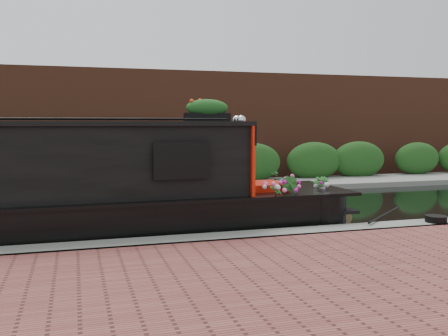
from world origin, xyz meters
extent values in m
plane|color=black|center=(0.00, 0.00, 0.00)|extent=(80.00, 80.00, 0.00)
cube|color=slate|center=(0.00, -3.30, 0.00)|extent=(40.00, 0.60, 0.50)
cube|color=gray|center=(0.00, 4.20, 0.00)|extent=(40.00, 2.40, 0.34)
cube|color=#1D4818|center=(0.00, 5.10, 0.00)|extent=(40.00, 1.10, 2.80)
cube|color=brown|center=(0.00, 7.20, 0.00)|extent=(40.00, 1.00, 8.00)
cube|color=red|center=(1.63, -1.89, 1.39)|extent=(0.09, 1.71, 1.32)
cube|color=black|center=(0.34, -2.76, 1.46)|extent=(0.88, 0.05, 0.54)
cube|color=red|center=(2.14, -1.89, 0.68)|extent=(0.80, 0.89, 0.49)
sphere|color=silver|center=(1.64, -2.03, 2.15)|extent=(0.18, 0.18, 0.18)
sphere|color=silver|center=(1.64, -1.75, 2.15)|extent=(0.18, 0.18, 0.18)
cube|color=black|center=(1.01, -1.89, 2.20)|extent=(0.87, 0.23, 0.16)
ellipsoid|color=#CE4216|center=(1.01, -1.89, 2.40)|extent=(0.95, 0.24, 0.23)
imported|color=#1F551D|center=(2.10, -2.64, 0.73)|extent=(0.37, 0.35, 0.58)
imported|color=#1F551D|center=(2.46, -2.53, 0.77)|extent=(0.45, 0.47, 0.66)
imported|color=#1F551D|center=(2.81, -1.40, 0.76)|extent=(0.76, 0.75, 0.64)
imported|color=#1F551D|center=(3.30, -2.09, 0.73)|extent=(0.46, 0.46, 0.59)
imported|color=#1F551D|center=(2.09, -1.19, 0.77)|extent=(0.26, 0.36, 0.66)
cylinder|color=olive|center=(3.86, -1.89, 0.16)|extent=(0.32, 0.41, 0.32)
cylinder|color=black|center=(5.05, -3.34, 0.31)|extent=(0.40, 0.40, 0.12)
camera|label=1|loc=(-1.39, -11.00, 2.09)|focal=40.00mm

